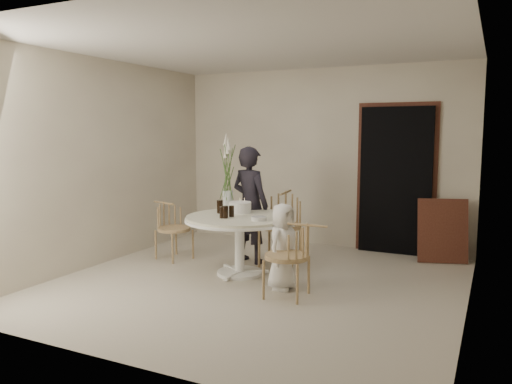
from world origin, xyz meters
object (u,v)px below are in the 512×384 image
at_px(chair_far, 283,217).
at_px(flower_vase, 228,174).
at_px(chair_left, 169,222).
at_px(birthday_cake, 240,207).
at_px(girl, 250,205).
at_px(boy, 283,246).
at_px(table, 240,225).
at_px(chair_right, 297,249).

xyz_separation_m(chair_far, flower_vase, (-0.61, -0.42, 0.59)).
bearing_deg(chair_left, birthday_cake, -77.92).
height_order(girl, boy, girl).
distance_m(table, girl, 0.63).
xyz_separation_m(table, birthday_cake, (-0.11, 0.22, 0.18)).
height_order(chair_far, girl, girl).
relative_size(chair_left, girl, 0.50).
bearing_deg(chair_far, chair_right, -68.45).
height_order(table, chair_left, chair_left).
bearing_deg(boy, table, 74.30).
height_order(table, boy, boy).
distance_m(chair_right, boy, 0.34).
relative_size(boy, birthday_cake, 3.40).
distance_m(table, birthday_cake, 0.31).
relative_size(table, chair_left, 1.70).
bearing_deg(flower_vase, chair_left, -175.67).
height_order(chair_far, chair_left, chair_far).
xyz_separation_m(chair_left, boy, (1.95, -0.58, -0.02)).
height_order(chair_far, birthday_cake, chair_far).
height_order(boy, birthday_cake, boy).
relative_size(girl, birthday_cake, 5.47).
bearing_deg(chair_right, table, -120.26).
relative_size(chair_far, girl, 0.61).
bearing_deg(boy, chair_right, -124.24).
bearing_deg(flower_vase, table, -44.82).
distance_m(girl, boy, 1.26).
bearing_deg(girl, boy, 147.04).
xyz_separation_m(girl, boy, (0.85, -0.89, -0.30)).
relative_size(table, birthday_cake, 4.67).
relative_size(table, girl, 0.85).
distance_m(boy, birthday_cake, 1.01).
relative_size(chair_right, flower_vase, 0.81).
bearing_deg(chair_far, birthday_cake, -129.73).
xyz_separation_m(boy, flower_vase, (-1.06, 0.65, 0.72)).
bearing_deg(flower_vase, boy, -31.63).
bearing_deg(birthday_cake, chair_left, 176.59).
height_order(chair_right, boy, boy).
relative_size(girl, flower_vase, 1.55).
bearing_deg(chair_left, girl, -59.23).
bearing_deg(table, chair_far, 72.26).
xyz_separation_m(table, chair_left, (-1.26, 0.29, -0.11)).
bearing_deg(flower_vase, birthday_cake, -28.44).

